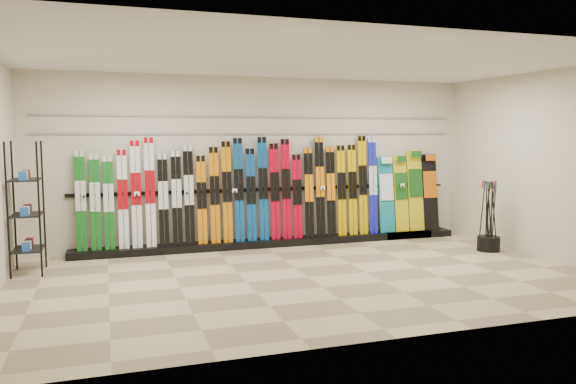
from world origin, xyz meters
name	(u,v)px	position (x,y,z in m)	size (l,w,h in m)	color
floor	(308,277)	(0.00, 0.00, 0.00)	(8.00, 8.00, 0.00)	gray
back_wall	(261,162)	(0.00, 2.50, 1.50)	(8.00, 8.00, 0.00)	beige
right_wall	(544,165)	(4.00, 0.00, 1.50)	(5.00, 5.00, 0.00)	beige
ceiling	(309,59)	(0.00, 0.00, 3.00)	(8.00, 8.00, 0.00)	silver
ski_rack_base	(276,242)	(0.22, 2.28, 0.06)	(8.00, 0.40, 0.12)	black
skis	(241,193)	(-0.41, 2.31, 0.96)	(5.37, 0.18, 1.84)	#136118
snowboards	(409,193)	(2.95, 2.35, 0.86)	(1.28, 0.24, 1.55)	#14728C
accessory_rack	(26,208)	(-3.75, 1.47, 0.95)	(0.40, 0.60, 1.90)	black
pole_bin	(489,244)	(3.55, 0.71, 0.12)	(0.38, 0.38, 0.25)	black
ski_poles	(489,216)	(3.52, 0.69, 0.61)	(0.24, 0.35, 1.18)	black
slatwall_rail_0	(261,134)	(0.00, 2.48, 2.00)	(7.60, 0.02, 0.03)	gray
slatwall_rail_1	(261,117)	(0.00, 2.48, 2.30)	(7.60, 0.02, 0.03)	gray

